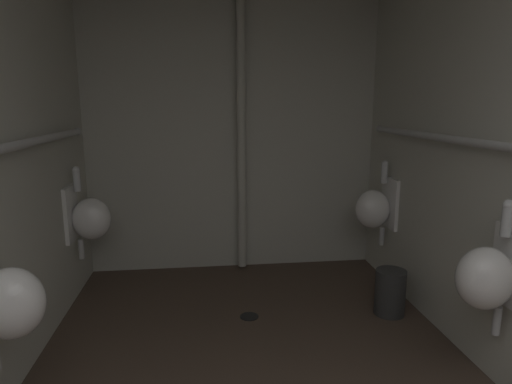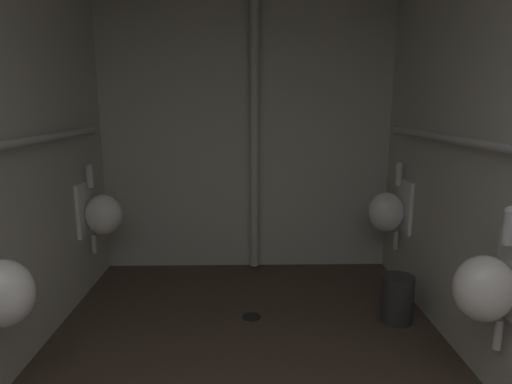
% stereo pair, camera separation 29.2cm
% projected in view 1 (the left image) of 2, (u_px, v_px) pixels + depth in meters
% --- Properties ---
extents(wall_back, '(2.82, 0.06, 2.59)m').
position_uv_depth(wall_back, '(233.00, 134.00, 4.11)').
color(wall_back, beige).
rests_on(wall_back, ground).
extents(urinal_left_mid, '(0.32, 0.30, 0.76)m').
position_uv_depth(urinal_left_mid, '(6.00, 301.00, 2.02)').
color(urinal_left_mid, white).
extents(urinal_left_far, '(0.32, 0.30, 0.76)m').
position_uv_depth(urinal_left_far, '(89.00, 218.00, 3.50)').
color(urinal_left_far, white).
extents(urinal_right_mid, '(0.32, 0.30, 0.76)m').
position_uv_depth(urinal_right_mid, '(489.00, 276.00, 2.31)').
color(urinal_right_mid, white).
extents(urinal_right_far, '(0.32, 0.30, 0.76)m').
position_uv_depth(urinal_right_far, '(375.00, 208.00, 3.83)').
color(urinal_right_far, white).
extents(standpipe_back_wall, '(0.08, 0.08, 2.54)m').
position_uv_depth(standpipe_back_wall, '(241.00, 135.00, 4.01)').
color(standpipe_back_wall, beige).
rests_on(standpipe_back_wall, ground).
extents(floor_drain, '(0.14, 0.14, 0.01)m').
position_uv_depth(floor_drain, '(249.00, 316.00, 3.29)').
color(floor_drain, black).
rests_on(floor_drain, ground).
extents(waste_bin, '(0.23, 0.23, 0.35)m').
position_uv_depth(waste_bin, '(390.00, 292.00, 3.31)').
color(waste_bin, '#2D2D2D').
rests_on(waste_bin, ground).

